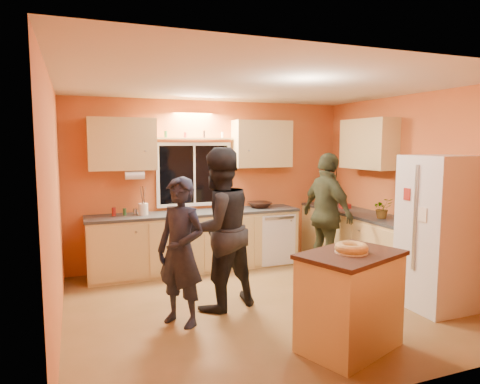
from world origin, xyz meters
name	(u,v)px	position (x,y,z in m)	size (l,w,h in m)	color
ground	(263,305)	(0.00, 0.00, 0.00)	(4.50, 4.50, 0.00)	brown
room_shell	(259,169)	(0.12, 0.41, 1.62)	(4.54, 4.04, 2.61)	orange
back_counter	(219,239)	(0.01, 1.70, 0.45)	(4.23, 0.62, 0.90)	tan
right_counter	(370,245)	(1.95, 0.50, 0.45)	(0.62, 1.84, 0.90)	tan
refrigerator	(439,232)	(1.89, -0.80, 0.90)	(0.72, 0.70, 1.80)	silver
island	(350,300)	(0.31, -1.29, 0.47)	(1.13, 0.94, 0.93)	tan
bundt_pastry	(351,248)	(0.31, -1.29, 0.97)	(0.31, 0.31, 0.09)	#B29249
person_left	(181,252)	(-1.04, -0.17, 0.79)	(0.58, 0.38, 1.59)	black
person_center	(218,229)	(-0.52, 0.12, 0.95)	(0.92, 0.72, 1.89)	black
person_right	(327,215)	(1.34, 0.72, 0.90)	(1.06, 0.44, 1.80)	#2D3421
mixing_bowl	(260,205)	(0.72, 1.75, 0.95)	(0.37, 0.37, 0.09)	black
utensil_crock	(143,209)	(-1.15, 1.70, 0.99)	(0.14, 0.14, 0.17)	beige
potted_plant	(382,208)	(1.90, 0.21, 1.04)	(0.26, 0.22, 0.28)	gray
red_box	(345,206)	(1.97, 1.18, 0.94)	(0.16, 0.12, 0.07)	maroon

